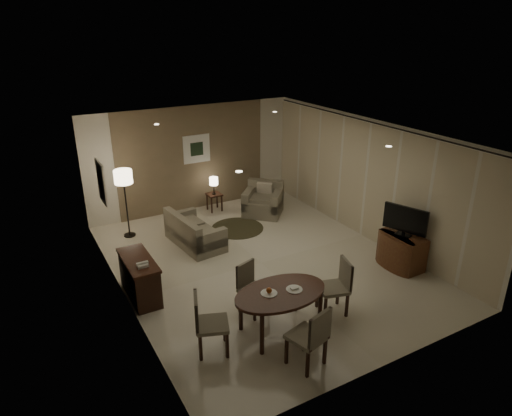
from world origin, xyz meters
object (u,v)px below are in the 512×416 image
sofa (195,229)px  floor_lamp (126,204)px  dining_table (280,312)px  chair_right (333,287)px  chair_near (306,336)px  side_table (214,202)px  armchair (263,199)px  chair_left (212,324)px  tv_cabinet (402,251)px  console_desk (140,278)px  chair_far (254,290)px

sofa → floor_lamp: floor_lamp is taller
dining_table → floor_lamp: (-1.16, 4.69, 0.43)m
dining_table → chair_right: 1.05m
chair_near → side_table: size_ratio=2.11×
armchair → chair_right: bearing=-61.9°
dining_table → chair_left: bearing=175.5°
sofa → chair_right: bearing=-170.0°
dining_table → chair_near: 0.84m
chair_right → floor_lamp: size_ratio=0.60×
dining_table → chair_left: size_ratio=1.59×
tv_cabinet → side_table: size_ratio=1.95×
console_desk → armchair: (3.83, 2.21, 0.03)m
chair_right → floor_lamp: bearing=-139.0°
chair_right → sofa: chair_right is taller
dining_table → chair_far: chair_far is taller
tv_cabinet → chair_near: (-3.33, -1.40, 0.14)m
chair_near → chair_far: size_ratio=1.11×
chair_left → sofa: 3.63m
chair_far → chair_right: size_ratio=0.92×
chair_near → side_table: (1.29, 5.95, -0.26)m
chair_right → side_table: size_ratio=2.07×
chair_far → side_table: bearing=55.4°
chair_far → chair_left: size_ratio=0.91×
sofa → chair_far: bearing=171.3°
dining_table → chair_right: chair_right is taller
tv_cabinet → chair_right: chair_right is taller
tv_cabinet → console_desk: bearing=162.9°
dining_table → chair_far: 0.66m
dining_table → chair_left: (-1.13, 0.09, 0.12)m
chair_near → floor_lamp: floor_lamp is taller
tv_cabinet → sofa: bearing=137.5°
tv_cabinet → dining_table: size_ratio=0.59×
chair_near → dining_table: bearing=-111.1°
chair_far → chair_right: chair_right is taller
sofa → side_table: sofa is taller
dining_table → floor_lamp: bearing=103.8°
floor_lamp → chair_far: bearing=-75.5°
chair_near → chair_far: 1.48m
chair_near → sofa: 4.36m
console_desk → chair_far: (1.54, -1.42, 0.06)m
chair_right → console_desk: bearing=-111.7°
console_desk → dining_table: console_desk is taller
dining_table → tv_cabinet: bearing=10.0°
side_table → chair_far: bearing=-106.4°
tv_cabinet → chair_far: 3.35m
chair_left → dining_table: bearing=-73.9°
chair_left → side_table: size_ratio=2.10×
floor_lamp → chair_right: bearing=-64.9°
console_desk → floor_lamp: 2.70m
console_desk → floor_lamp: bearing=79.4°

